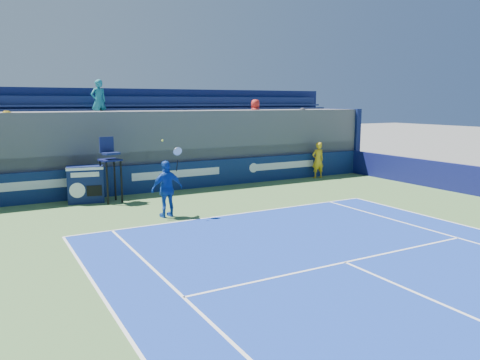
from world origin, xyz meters
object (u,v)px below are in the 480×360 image
ball_person (318,160)px  match_clock (86,183)px  tennis_player (167,189)px  umpire_chair (110,163)px

ball_person → match_clock: 11.28m
match_clock → tennis_player: bearing=-62.9°
tennis_player → umpire_chair: bearing=108.1°
tennis_player → match_clock: bearing=117.1°
ball_person → tennis_player: bearing=29.3°
umpire_chair → tennis_player: (1.04, -3.20, -0.58)m
ball_person → umpire_chair: umpire_chair is taller
match_clock → tennis_player: tennis_player is taller
match_clock → ball_person: bearing=1.4°
ball_person → umpire_chair: size_ratio=0.72×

